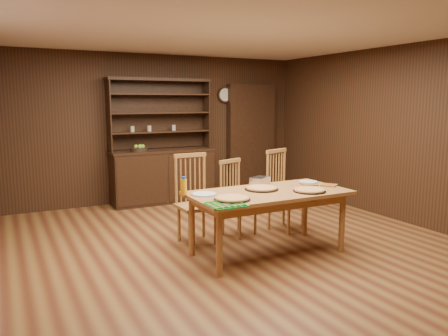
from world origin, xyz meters
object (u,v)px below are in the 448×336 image
dining_table (268,198)px  chair_center (235,195)px  juice_bottle (184,187)px  chair_right (282,187)px  chair_left (194,195)px  china_hutch (162,169)px

dining_table → chair_center: chair_center is taller
juice_bottle → chair_right: bearing=16.7°
juice_bottle → chair_center: bearing=30.4°
dining_table → chair_left: 1.01m
chair_center → chair_right: 0.71m
chair_right → juice_bottle: 1.77m
chair_right → chair_center: bearing=154.6°
chair_center → chair_right: size_ratio=0.90×
china_hutch → chair_left: (-0.38, -2.28, 0.00)m
dining_table → juice_bottle: (-0.94, 0.28, 0.18)m
dining_table → chair_left: bearing=125.2°
dining_table → chair_right: (0.74, 0.78, -0.07)m
juice_bottle → china_hutch: bearing=75.3°
juice_bottle → chair_left: bearing=56.7°
chair_left → chair_right: 1.32m
dining_table → china_hutch: bearing=93.7°
chair_left → chair_right: size_ratio=1.01×
china_hutch → chair_center: size_ratio=2.15×
dining_table → chair_right: size_ratio=1.66×
chair_left → juice_bottle: chair_left is taller
chair_center → juice_bottle: size_ratio=4.97×
china_hutch → chair_center: 2.26m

